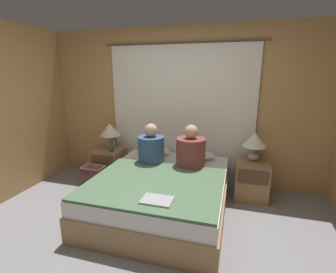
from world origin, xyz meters
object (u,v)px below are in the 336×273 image
pillow_right (199,155)px  beer_bottle_on_left_stand (112,147)px  lamp_right (255,141)px  backpack_on_floor (94,177)px  nightstand_left (110,164)px  pillow_left (155,151)px  laptop_on_bed (157,200)px  bed (162,193)px  lamp_left (110,131)px  nightstand_right (251,180)px  person_right_in_bed (191,151)px  person_left_in_bed (151,148)px

pillow_right → beer_bottle_on_left_stand: size_ratio=2.24×
lamp_right → backpack_on_floor: (-2.35, -0.51, -0.62)m
nightstand_left → pillow_left: bearing=6.6°
nightstand_left → laptop_on_bed: bearing=-46.1°
beer_bottle_on_left_stand → laptop_on_bed: (1.20, -1.26, -0.10)m
nightstand_left → laptop_on_bed: nightstand_left is taller
nightstand_left → lamp_right: size_ratio=1.31×
bed → lamp_left: lamp_left is taller
lamp_right → pillow_left: bearing=179.5°
nightstand_right → laptop_on_bed: size_ratio=1.74×
bed → lamp_left: (-1.16, 0.76, 0.60)m
lamp_left → nightstand_right: bearing=-1.9°
beer_bottle_on_left_stand → nightstand_left: bearing=136.9°
bed → beer_bottle_on_left_stand: (-1.03, 0.57, 0.39)m
beer_bottle_on_left_stand → laptop_on_bed: size_ratio=0.69×
laptop_on_bed → backpack_on_floor: size_ratio=0.81×
nightstand_right → laptop_on_bed: nightstand_right is taller
laptop_on_bed → pillow_right: bearing=82.5°
lamp_right → person_right_in_bed: bearing=-157.3°
laptop_on_bed → person_left_in_bed: bearing=112.5°
bed → backpack_on_floor: size_ratio=4.93×
pillow_left → beer_bottle_on_left_stand: (-0.67, -0.21, 0.08)m
lamp_right → backpack_on_floor: bearing=-167.8°
nightstand_right → backpack_on_floor: nightstand_right is taller
nightstand_right → person_left_in_bed: 1.54m
nightstand_left → lamp_left: lamp_left is taller
pillow_right → person_left_in_bed: bearing=-150.2°
lamp_right → nightstand_left: bearing=-178.1°
nightstand_right → lamp_right: 0.57m
pillow_left → backpack_on_floor: 1.04m
person_right_in_bed → person_left_in_bed: bearing=180.0°
person_left_in_bed → person_right_in_bed: size_ratio=0.97×
person_left_in_bed → laptop_on_bed: bearing=-67.5°
nightstand_left → backpack_on_floor: 0.43m
nightstand_left → lamp_left: (-0.00, 0.08, 0.57)m
lamp_left → nightstand_left: bearing=-90.0°
lamp_right → pillow_right: size_ratio=0.86×
nightstand_right → pillow_left: pillow_left is taller
nightstand_right → lamp_left: 2.38m
lamp_left → person_right_in_bed: 1.50m
person_right_in_bed → laptop_on_bed: size_ratio=1.91×
lamp_right → beer_bottle_on_left_stand: (-2.19, -0.19, -0.21)m
nightstand_left → lamp_right: 2.38m
lamp_left → beer_bottle_on_left_stand: size_ratio=1.94×
person_right_in_bed → backpack_on_floor: (-1.49, -0.15, -0.52)m
pillow_right → backpack_on_floor: bearing=-161.5°
pillow_right → lamp_left: bearing=-179.5°
lamp_right → pillow_right: (-0.79, 0.01, -0.28)m
nightstand_left → beer_bottle_on_left_stand: 0.40m
pillow_right → laptop_on_bed: bearing=-97.5°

